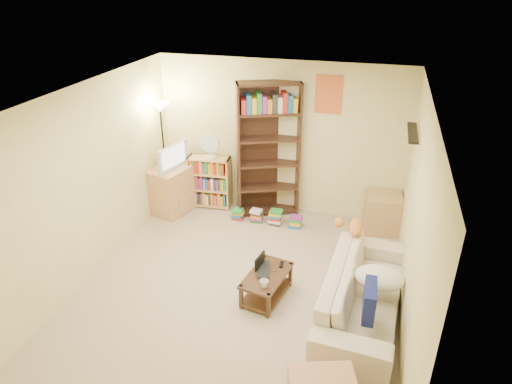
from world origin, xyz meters
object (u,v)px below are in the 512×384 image
Objects in this scene: tabby_cat at (353,226)px; floor_lamp at (162,126)px; mug at (264,284)px; desk_fan at (210,145)px; short_bookshelf at (210,182)px; coffee_table at (267,283)px; laptop at (268,269)px; sofa at (363,293)px; tall_bookshelf at (268,147)px; television at (170,156)px; side_table at (383,213)px; tv_stand at (173,189)px.

floor_lamp is at bearing 162.68° from tabby_cat.
desk_fan is at bearing 123.40° from mug.
tabby_cat is at bearing -30.96° from short_bookshelf.
mug reaches higher than coffee_table.
laptop is (-0.01, 0.08, 0.15)m from coffee_table.
floor_lamp reaches higher than sofa.
tall_bookshelf is (-1.48, 1.32, 0.45)m from tabby_cat.
short_bookshelf is at bearing -44.13° from television.
mug is 3.21m from floor_lamp.
sofa is 5.29× the size of laptop.
mug is at bearing 105.61° from sofa.
side_table is at bearing 72.67° from tabby_cat.
short_bookshelf is at bearing 160.18° from tall_bookshelf.
tall_bookshelf is at bearing 2.45° from laptop.
mug is at bearing -60.07° from short_bookshelf.
tall_bookshelf reaches higher than desk_fan.
laptop is 2.99m from floor_lamp.
mug is (0.04, -0.33, 0.03)m from laptop.
tall_bookshelf reaches higher than mug.
television is 0.38× the size of floor_lamp.
coffee_table is 6.85× the size of mug.
mug is 2.99m from television.
sofa is 3.46m from desk_fan.
mug is at bearing -42.74° from floor_lamp.
laptop is at bearing -53.09° from desk_fan.
television is at bearing 38.91° from laptop.
sofa reaches higher than side_table.
floor_lamp is 3.05× the size of side_table.
television is (-3.25, 1.79, 0.67)m from sofa.
sofa is 4.98× the size of desk_fan.
tv_stand is 0.87× the size of short_bookshelf.
desk_fan is (-1.48, 1.97, 0.78)m from laptop.
sofa is 2.43× the size of short_bookshelf.
sofa is 3.62× the size of side_table.
television is 0.32× the size of tall_bookshelf.
desk_fan is at bearing 136.64° from coffee_table.
television is at bearing -155.51° from desk_fan.
side_table is at bearing -25.17° from tall_bookshelf.
tall_bookshelf reaches higher than tabby_cat.
tabby_cat is 0.55× the size of short_bookshelf.
sofa is 3.13× the size of television.
television is (-3.03, 0.95, 0.27)m from tabby_cat.
floor_lamp is (-3.13, 0.98, 0.76)m from tabby_cat.
laptop is 2.75m from television.
floor_lamp is (-2.19, 1.80, 1.26)m from coffee_table.
mug is (-1.13, -0.23, 0.08)m from sofa.
sofa is at bearing -74.53° from tall_bookshelf.
laptop is 0.34m from mug.
sofa is 1.00× the size of tall_bookshelf.
short_bookshelf reaches higher than laptop.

